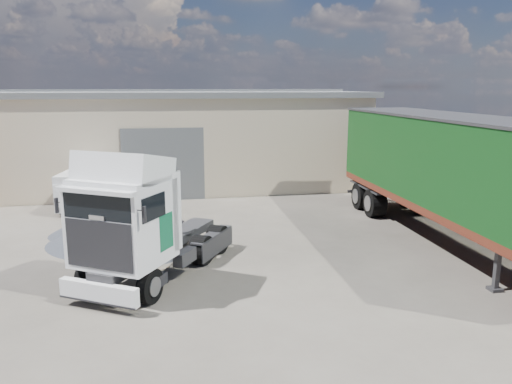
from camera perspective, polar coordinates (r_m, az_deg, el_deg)
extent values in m
plane|color=#2A2822|center=(15.93, -2.93, -8.54)|extent=(120.00, 120.00, 0.00)
cube|color=beige|center=(31.23, -17.97, 5.72)|extent=(30.00, 12.00, 5.00)
cube|color=#575A5C|center=(31.08, -18.28, 10.58)|extent=(30.60, 12.60, 0.30)
cube|color=#575A5C|center=(25.07, -10.51, 3.09)|extent=(4.00, 0.08, 3.60)
cube|color=#575A5C|center=(31.08, -18.31, 10.95)|extent=(30.60, 0.40, 0.15)
cube|color=#974426|center=(25.11, 22.06, 1.16)|extent=(0.35, 26.00, 2.50)
cylinder|color=black|center=(14.04, -15.39, -9.79)|extent=(2.37, 1.94, 0.95)
cylinder|color=black|center=(16.50, -9.05, -6.20)|extent=(2.41, 1.96, 0.95)
cylinder|color=black|center=(17.54, -7.04, -5.04)|extent=(2.41, 1.96, 0.95)
cube|color=#2D2D30|center=(15.60, -10.86, -6.07)|extent=(3.71, 5.46, 0.27)
cube|color=silver|center=(13.41, -17.54, -10.89)|extent=(2.07, 1.36, 0.49)
cube|color=silver|center=(13.80, -15.00, -3.34)|extent=(2.97, 2.90, 2.18)
cube|color=black|center=(13.11, -17.51, -5.82)|extent=(1.71, 1.05, 1.25)
cube|color=black|center=(12.86, -17.73, -1.63)|extent=(1.74, 1.07, 0.67)
cube|color=silver|center=(13.65, -14.88, 2.54)|extent=(2.78, 2.62, 1.09)
cube|color=#0B5132|center=(14.79, -17.70, -3.46)|extent=(0.35, 0.58, 0.98)
cube|color=#0B5132|center=(13.55, -10.19, -4.47)|extent=(0.35, 0.58, 0.98)
cylinder|color=#2D2D30|center=(16.50, -8.80, -4.32)|extent=(1.35, 1.35, 0.11)
cube|color=#2D2D30|center=(15.44, 25.83, -7.96)|extent=(0.35, 0.35, 1.26)
cylinder|color=black|center=(23.43, 15.32, -0.72)|extent=(2.93, 1.25, 1.21)
cube|color=#2D2D30|center=(19.35, 21.09, -2.44)|extent=(1.12, 13.73, 0.40)
cube|color=maroon|center=(19.27, 21.18, -1.35)|extent=(3.06, 13.76, 0.27)
cube|color=black|center=(18.98, 21.54, 3.42)|extent=(3.06, 13.76, 2.97)
cube|color=#2D2D30|center=(18.84, 21.89, 7.96)|extent=(3.13, 13.83, 0.09)
cylinder|color=black|center=(23.56, -19.45, -1.65)|extent=(1.88, 0.89, 0.62)
cylinder|color=black|center=(26.38, -17.50, -0.11)|extent=(1.88, 0.89, 0.62)
cube|color=silver|center=(24.83, -18.52, 0.69)|extent=(2.42, 4.56, 1.60)
cube|color=silver|center=(23.17, -19.76, -0.29)|extent=(1.85, 1.10, 1.04)
cube|color=black|center=(23.25, -19.71, 1.06)|extent=(1.64, 0.32, 0.57)
cone|color=black|center=(18.68, -15.94, -4.21)|extent=(6.42, 6.42, 1.04)
cone|color=black|center=(17.11, -11.78, -6.40)|extent=(2.41, 2.41, 0.52)
cone|color=black|center=(20.31, -19.61, -3.77)|extent=(2.94, 2.94, 0.62)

